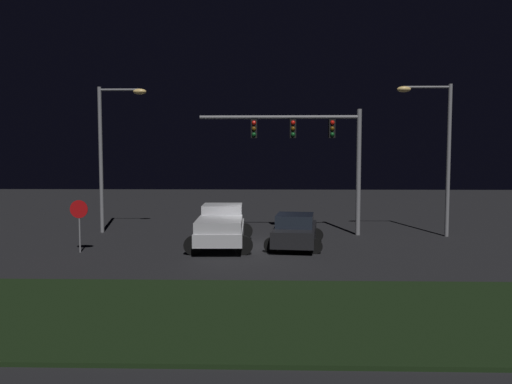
{
  "coord_description": "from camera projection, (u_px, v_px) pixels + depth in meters",
  "views": [
    {
      "loc": [
        0.55,
        -22.02,
        4.01
      ],
      "look_at": [
        -0.07,
        1.98,
        2.34
      ],
      "focal_mm": 34.55,
      "sensor_mm": 36.0,
      "label": 1
    }
  ],
  "objects": [
    {
      "name": "street_lamp_left",
      "position": [
        110.0,
        141.0,
        26.15
      ],
      "size": [
        2.6,
        0.44,
        7.75
      ],
      "color": "slate",
      "rests_on": "ground_plane"
    },
    {
      "name": "pickup_truck",
      "position": [
        221.0,
        224.0,
        22.4
      ],
      "size": [
        3.0,
        5.47,
        1.8
      ],
      "rotation": [
        0.0,
        0.0,
        1.61
      ],
      "color": "#B7B7BC",
      "rests_on": "ground_plane"
    },
    {
      "name": "car_sedan",
      "position": [
        295.0,
        231.0,
        22.12
      ],
      "size": [
        2.82,
        4.58,
        1.51
      ],
      "rotation": [
        0.0,
        0.0,
        1.45
      ],
      "color": "black",
      "rests_on": "ground_plane"
    },
    {
      "name": "street_lamp_right",
      "position": [
        437.0,
        140.0,
        24.82
      ],
      "size": [
        2.76,
        0.44,
        7.7
      ],
      "color": "slate",
      "rests_on": "ground_plane"
    },
    {
      "name": "stop_sign",
      "position": [
        79.0,
        216.0,
        20.76
      ],
      "size": [
        0.76,
        0.08,
        2.23
      ],
      "color": "slate",
      "rests_on": "ground_plane"
    },
    {
      "name": "ground_plane",
      "position": [
        256.0,
        247.0,
        22.26
      ],
      "size": [
        80.0,
        80.0,
        0.0
      ],
      "primitive_type": "plane",
      "color": "black"
    },
    {
      "name": "traffic_signal_gantry",
      "position": [
        311.0,
        141.0,
        25.31
      ],
      "size": [
        8.32,
        0.56,
        6.5
      ],
      "color": "slate",
      "rests_on": "ground_plane"
    },
    {
      "name": "grass_median",
      "position": [
        247.0,
        314.0,
        12.53
      ],
      "size": [
        20.86,
        6.44,
        0.1
      ],
      "primitive_type": "cube",
      "color": "black",
      "rests_on": "ground_plane"
    }
  ]
}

